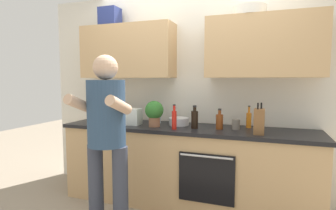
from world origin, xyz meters
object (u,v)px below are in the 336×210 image
Objects in this scene: grocery_bag_bread at (115,115)px; knife_block at (259,121)px; bottle_vinegar at (219,121)px; bottle_juice at (249,120)px; mixing_bowl at (179,121)px; potted_herb at (154,112)px; bottle_hotsauce at (174,119)px; bottle_water at (158,116)px; person_standing at (106,131)px; bottle_soy at (195,119)px; grocery_bag_produce at (133,117)px; cup_stoneware at (236,124)px.

knife_block is at bearing -6.60° from grocery_bag_bread.
bottle_vinegar is 0.90× the size of bottle_juice.
potted_herb is at bearing -140.93° from mixing_bowl.
knife_block reaches higher than bottle_vinegar.
bottle_hotsauce is at bearing -15.50° from grocery_bag_bread.
bottle_water is at bearing -177.22° from bottle_juice.
person_standing reaches higher than bottle_soy.
bottle_soy is 0.60m from bottle_juice.
potted_herb reaches higher than mixing_bowl.
bottle_hotsauce is 0.83m from bottle_juice.
bottle_hotsauce reaches higher than grocery_bag_produce.
bottle_juice reaches higher than grocery_bag_produce.
bottle_hotsauce is at bearing -17.42° from potted_herb.
mixing_bowl is at bearing 97.24° from bottle_hotsauce.
bottle_soy is (-0.26, -0.05, 0.02)m from bottle_vinegar.
potted_herb reaches higher than bottle_soy.
grocery_bag_produce is at bearing -179.26° from bottle_soy.
bottle_vinegar is at bearing 3.52° from grocery_bag_produce.
bottle_hotsauce is at bearing -158.44° from bottle_vinegar.
bottle_vinegar is at bearing -165.51° from cup_stoneware.
person_standing reaches higher than bottle_water.
grocery_bag_produce is 0.34m from grocery_bag_bread.
bottle_water is (-0.77, 0.14, -0.00)m from bottle_vinegar.
knife_block is 1.71× the size of grocery_bag_bread.
bottle_hotsauce is 1.50× the size of grocery_bag_bread.
cup_stoneware is 0.36× the size of potted_herb.
bottle_juice is 0.78m from mixing_bowl.
bottle_vinegar is 0.87× the size of bottle_soy.
mixing_bowl is at bearing 39.07° from potted_herb.
grocery_bag_bread is (-1.72, 0.20, -0.04)m from knife_block.
cup_stoneware is 0.56× the size of grocery_bag_produce.
bottle_hotsauce is 0.28m from mixing_bowl.
person_standing is 1.00m from mixing_bowl.
mixing_bowl is at bearing -172.67° from bottle_juice.
bottle_hotsauce reaches higher than bottle_soy.
cup_stoneware is (0.17, 0.04, -0.03)m from bottle_vinegar.
bottle_vinegar is at bearing 161.35° from knife_block.
bottle_soy is 1.08× the size of mixing_bowl.
knife_block is (0.67, -0.08, 0.02)m from bottle_soy.
bottle_juice reaches higher than bottle_water.
person_standing is 1.20m from bottle_vinegar.
person_standing is at bearing -113.05° from mixing_bowl.
bottle_juice is 1.12× the size of bottle_water.
person_standing reaches higher than bottle_vinegar.
bottle_vinegar is at bearing -10.32° from bottle_water.
grocery_bag_bread reaches higher than cup_stoneware.
knife_block is (0.41, -0.14, 0.04)m from bottle_vinegar.
mixing_bowl is (-0.78, -0.10, -0.05)m from bottle_juice.
grocery_bag_bread is at bearing -171.91° from bottle_water.
grocery_bag_produce is at bearing -174.88° from cup_stoneware.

